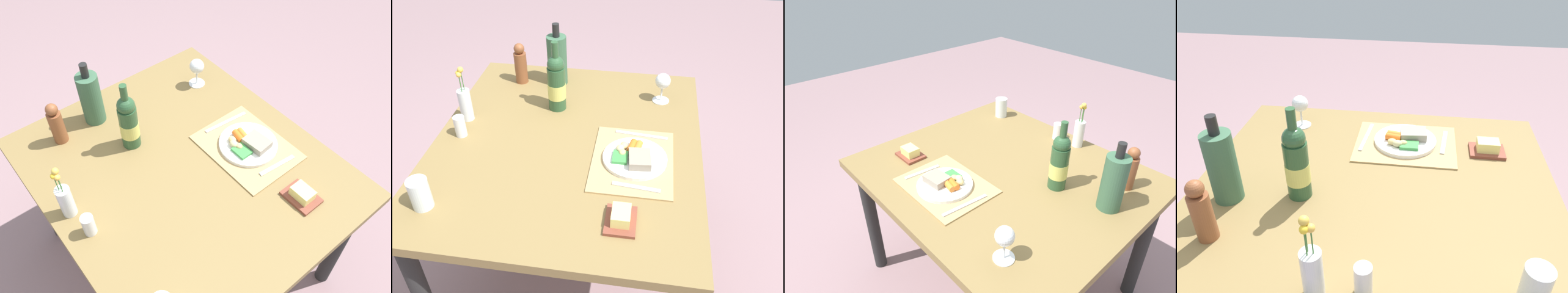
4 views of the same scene
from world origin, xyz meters
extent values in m
plane|color=gray|center=(0.00, 0.00, 0.00)|extent=(8.00, 8.00, 0.00)
cube|color=olive|center=(0.00, 0.00, 0.71)|extent=(1.21, 1.05, 0.04)
cylinder|color=#242424|center=(-0.53, -0.45, 0.34)|extent=(0.07, 0.07, 0.69)
cylinder|color=#242424|center=(0.53, -0.45, 0.34)|extent=(0.07, 0.07, 0.69)
cylinder|color=#242424|center=(0.53, 0.45, 0.34)|extent=(0.07, 0.07, 0.69)
cube|color=tan|center=(-0.09, -0.27, 0.73)|extent=(0.39, 0.30, 0.01)
cylinder|color=white|center=(-0.08, -0.27, 0.74)|extent=(0.24, 0.24, 0.01)
cube|color=gray|center=(-0.11, -0.29, 0.76)|extent=(0.11, 0.09, 0.03)
cylinder|color=orange|center=(-0.05, -0.28, 0.76)|extent=(0.07, 0.04, 0.03)
cylinder|color=orange|center=(-0.04, -0.26, 0.76)|extent=(0.06, 0.04, 0.03)
ellipsoid|color=tan|center=(-0.08, -0.23, 0.76)|extent=(0.03, 0.03, 0.02)
ellipsoid|color=#CBBE83|center=(-0.06, -0.22, 0.76)|extent=(0.04, 0.03, 0.03)
ellipsoid|color=#DCBF74|center=(-0.04, -0.23, 0.76)|extent=(0.04, 0.03, 0.02)
cube|color=green|center=(-0.10, -0.22, 0.75)|extent=(0.07, 0.06, 0.01)
cube|color=silver|center=(-0.23, -0.29, 0.74)|extent=(0.03, 0.17, 0.00)
cube|color=silver|center=(0.07, -0.29, 0.74)|extent=(0.03, 0.21, 0.00)
cylinder|color=#2B512F|center=(0.23, 0.09, 0.82)|extent=(0.08, 0.08, 0.20)
sphere|color=#2B512F|center=(0.23, 0.09, 0.94)|extent=(0.07, 0.07, 0.07)
cylinder|color=#2B512F|center=(0.23, 0.09, 0.99)|extent=(0.03, 0.03, 0.09)
cylinder|color=#D9D266|center=(0.23, 0.09, 0.82)|extent=(0.08, 0.08, 0.07)
cylinder|color=white|center=(-0.03, 0.43, 0.77)|extent=(0.05, 0.05, 0.09)
cylinder|color=#396044|center=(0.45, 0.13, 0.85)|extent=(0.09, 0.09, 0.24)
cylinder|color=black|center=(0.45, 0.13, 0.99)|extent=(0.03, 0.03, 0.06)
cylinder|color=white|center=(0.36, -0.36, 0.73)|extent=(0.08, 0.08, 0.00)
cylinder|color=white|center=(0.36, -0.36, 0.77)|extent=(0.01, 0.01, 0.07)
sphere|color=white|center=(0.36, -0.36, 0.83)|extent=(0.07, 0.07, 0.07)
cylinder|color=brown|center=(0.43, 0.31, 0.80)|extent=(0.06, 0.06, 0.15)
sphere|color=brown|center=(0.43, 0.31, 0.90)|extent=(0.05, 0.05, 0.05)
cube|color=brown|center=(-0.40, -0.25, 0.73)|extent=(0.13, 0.10, 0.01)
cube|color=#F9EA7F|center=(-0.40, -0.25, 0.76)|extent=(0.08, 0.06, 0.04)
cylinder|color=silver|center=(0.09, 0.45, 0.80)|extent=(0.05, 0.05, 0.14)
cylinder|color=#3F7233|center=(0.10, 0.44, 0.84)|extent=(0.00, 0.00, 0.23)
sphere|color=gold|center=(0.10, 0.44, 0.96)|extent=(0.02, 0.02, 0.02)
cylinder|color=#3F7233|center=(0.08, 0.45, 0.83)|extent=(0.00, 0.00, 0.21)
sphere|color=#F2B546|center=(0.08, 0.45, 0.94)|extent=(0.02, 0.02, 0.02)
cylinder|color=#3F7233|center=(0.09, 0.45, 0.84)|extent=(0.00, 0.00, 0.22)
sphere|color=yellow|center=(0.09, 0.45, 0.94)|extent=(0.02, 0.02, 0.02)
camera|label=1|loc=(-0.84, 0.62, 2.03)|focal=38.51mm
camera|label=2|loc=(-1.32, -0.29, 1.76)|focal=39.16mm
camera|label=3|loc=(0.91, -0.96, 1.65)|focal=31.94mm
camera|label=4|loc=(-0.13, 1.03, 1.53)|focal=35.58mm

